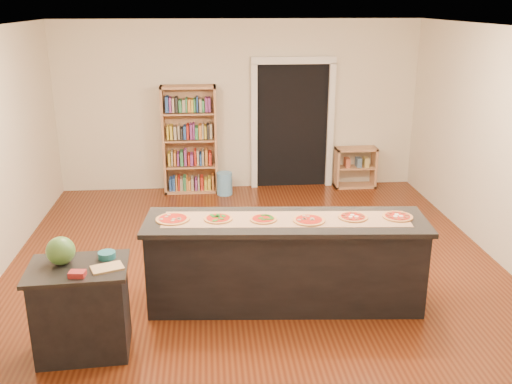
{
  "coord_description": "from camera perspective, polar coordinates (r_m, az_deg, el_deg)",
  "views": [
    {
      "loc": [
        -0.53,
        -5.94,
        3.08
      ],
      "look_at": [
        0.0,
        0.2,
        1.0
      ],
      "focal_mm": 40.0,
      "sensor_mm": 36.0,
      "label": 1
    }
  ],
  "objects": [
    {
      "name": "room",
      "position": [
        6.19,
        0.16,
        2.92
      ],
      "size": [
        6.0,
        7.0,
        2.8
      ],
      "color": "beige",
      "rests_on": "ground"
    },
    {
      "name": "doorway",
      "position": [
        9.69,
        3.67,
        7.44
      ],
      "size": [
        1.4,
        0.09,
        2.21
      ],
      "color": "black",
      "rests_on": "room"
    },
    {
      "name": "kitchen_island",
      "position": [
        6.01,
        2.93,
        -6.99
      ],
      "size": [
        2.89,
        0.78,
        0.95
      ],
      "rotation": [
        0.0,
        0.0,
        -0.08
      ],
      "color": "black",
      "rests_on": "ground"
    },
    {
      "name": "side_counter",
      "position": [
        5.47,
        -17.01,
        -11.14
      ],
      "size": [
        0.87,
        0.64,
        0.86
      ],
      "rotation": [
        0.0,
        0.0,
        0.06
      ],
      "color": "black",
      "rests_on": "ground"
    },
    {
      "name": "bookshelf",
      "position": [
        9.49,
        -6.63,
        5.19
      ],
      "size": [
        0.89,
        0.32,
        1.78
      ],
      "primitive_type": "cube",
      "color": "tan",
      "rests_on": "ground"
    },
    {
      "name": "low_shelf",
      "position": [
        9.95,
        9.9,
        2.44
      ],
      "size": [
        0.7,
        0.3,
        0.7
      ],
      "primitive_type": "cube",
      "color": "tan",
      "rests_on": "ground"
    },
    {
      "name": "waste_bin",
      "position": [
        9.47,
        -3.17,
        0.85
      ],
      "size": [
        0.26,
        0.26,
        0.38
      ],
      "primitive_type": "cylinder",
      "color": "#5D9BCF",
      "rests_on": "ground"
    },
    {
      "name": "kraft_paper",
      "position": [
        5.83,
        3.0,
        -2.74
      ],
      "size": [
        2.53,
        0.65,
        0.0
      ],
      "primitive_type": "cube",
      "rotation": [
        0.0,
        0.0,
        -0.08
      ],
      "color": "#8C6448",
      "rests_on": "kitchen_island"
    },
    {
      "name": "watermelon",
      "position": [
        5.32,
        -18.96,
        -5.58
      ],
      "size": [
        0.25,
        0.25,
        0.25
      ],
      "primitive_type": "sphere",
      "color": "#144214",
      "rests_on": "side_counter"
    },
    {
      "name": "cutting_board",
      "position": [
        5.16,
        -14.66,
        -7.34
      ],
      "size": [
        0.31,
        0.26,
        0.02
      ],
      "primitive_type": "cube",
      "rotation": [
        0.0,
        0.0,
        0.37
      ],
      "color": "tan",
      "rests_on": "side_counter"
    },
    {
      "name": "package_red",
      "position": [
        5.09,
        -17.44,
        -7.83
      ],
      "size": [
        0.14,
        0.11,
        0.05
      ],
      "primitive_type": "cube",
      "rotation": [
        0.0,
        0.0,
        -0.1
      ],
      "color": "maroon",
      "rests_on": "side_counter"
    },
    {
      "name": "package_teal",
      "position": [
        5.36,
        -14.69,
        -6.12
      ],
      "size": [
        0.16,
        0.16,
        0.06
      ],
      "primitive_type": "cylinder",
      "color": "#195966",
      "rests_on": "side_counter"
    },
    {
      "name": "pizza_a",
      "position": [
        5.86,
        -8.33,
        -2.69
      ],
      "size": [
        0.33,
        0.33,
        0.02
      ],
      "color": "tan",
      "rests_on": "kitchen_island"
    },
    {
      "name": "pizza_b",
      "position": [
        5.82,
        -3.81,
        -2.66
      ],
      "size": [
        0.3,
        0.3,
        0.02
      ],
      "color": "tan",
      "rests_on": "kitchen_island"
    },
    {
      "name": "pizza_c",
      "position": [
        5.8,
        0.74,
        -2.72
      ],
      "size": [
        0.27,
        0.27,
        0.02
      ],
      "color": "tan",
      "rests_on": "kitchen_island"
    },
    {
      "name": "pizza_d",
      "position": [
        5.79,
        5.31,
        -2.81
      ],
      "size": [
        0.33,
        0.33,
        0.02
      ],
      "color": "tan",
      "rests_on": "kitchen_island"
    },
    {
      "name": "pizza_e",
      "position": [
        5.94,
        9.67,
        -2.47
      ],
      "size": [
        0.3,
        0.3,
        0.02
      ],
      "color": "tan",
      "rests_on": "kitchen_island"
    },
    {
      "name": "pizza_f",
      "position": [
        6.04,
        13.97,
        -2.39
      ],
      "size": [
        0.33,
        0.33,
        0.02
      ],
      "color": "tan",
      "rests_on": "kitchen_island"
    }
  ]
}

